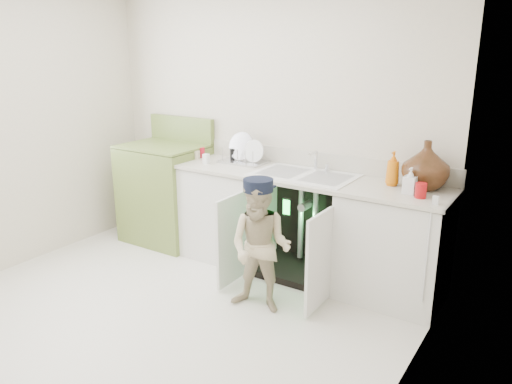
% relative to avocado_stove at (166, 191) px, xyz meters
% --- Properties ---
extents(ground, '(3.50, 3.50, 0.00)m').
position_rel_avocado_stove_xyz_m(ground, '(1.02, -1.18, -0.51)').
color(ground, '#BDB5A6').
rests_on(ground, ground).
extents(room_shell, '(6.00, 5.50, 1.26)m').
position_rel_avocado_stove_xyz_m(room_shell, '(1.02, -1.18, 0.74)').
color(room_shell, beige).
rests_on(room_shell, ground).
extents(counter_run, '(2.44, 1.02, 1.27)m').
position_rel_avocado_stove_xyz_m(counter_run, '(1.61, 0.03, -0.03)').
color(counter_run, silver).
rests_on(counter_run, ground).
extents(avocado_stove, '(0.80, 0.65, 1.25)m').
position_rel_avocado_stove_xyz_m(avocado_stove, '(0.00, 0.00, 0.00)').
color(avocado_stove, olive).
rests_on(avocado_stove, ground).
extents(repair_worker, '(0.55, 0.62, 1.03)m').
position_rel_avocado_stove_xyz_m(repair_worker, '(1.59, -0.70, 0.00)').
color(repair_worker, beige).
rests_on(repair_worker, ground).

